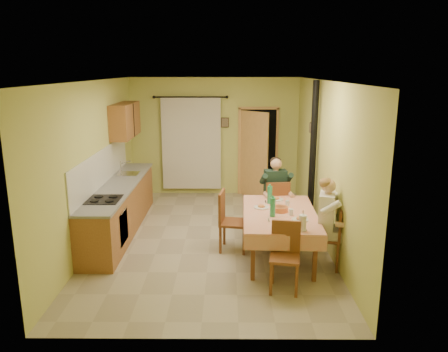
{
  "coord_description": "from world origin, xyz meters",
  "views": [
    {
      "loc": [
        0.3,
        -7.38,
        3.0
      ],
      "look_at": [
        0.25,
        0.1,
        1.15
      ],
      "focal_mm": 35.0,
      "sensor_mm": 36.0,
      "label": 1
    }
  ],
  "objects_px": {
    "chair_right": "(327,249)",
    "dining_table": "(279,235)",
    "man_far": "(276,186)",
    "chair_near": "(284,270)",
    "man_right": "(329,213)",
    "chair_left": "(233,233)",
    "stove_flue": "(312,176)",
    "chair_far": "(275,217)"
  },
  "relations": [
    {
      "from": "man_far",
      "to": "stove_flue",
      "type": "xyz_separation_m",
      "value": [
        0.7,
        0.19,
        0.15
      ]
    },
    {
      "from": "chair_near",
      "to": "dining_table",
      "type": "bearing_deg",
      "value": -83.17
    },
    {
      "from": "dining_table",
      "to": "chair_near",
      "type": "xyz_separation_m",
      "value": [
        -0.05,
        -1.11,
        -0.09
      ]
    },
    {
      "from": "man_right",
      "to": "chair_near",
      "type": "bearing_deg",
      "value": 149.94
    },
    {
      "from": "chair_far",
      "to": "chair_right",
      "type": "height_order",
      "value": "chair_far"
    },
    {
      "from": "chair_left",
      "to": "man_far",
      "type": "bearing_deg",
      "value": 146.37
    },
    {
      "from": "chair_near",
      "to": "chair_right",
      "type": "height_order",
      "value": "chair_right"
    },
    {
      "from": "chair_far",
      "to": "stove_flue",
      "type": "relative_size",
      "value": 0.36
    },
    {
      "from": "chair_right",
      "to": "stove_flue",
      "type": "xyz_separation_m",
      "value": [
        0.05,
        1.72,
        0.73
      ]
    },
    {
      "from": "man_right",
      "to": "chair_left",
      "type": "bearing_deg",
      "value": 80.67
    },
    {
      "from": "chair_far",
      "to": "man_right",
      "type": "relative_size",
      "value": 0.72
    },
    {
      "from": "chair_far",
      "to": "man_far",
      "type": "bearing_deg",
      "value": 90.0
    },
    {
      "from": "chair_far",
      "to": "man_right",
      "type": "height_order",
      "value": "man_right"
    },
    {
      "from": "dining_table",
      "to": "stove_flue",
      "type": "xyz_separation_m",
      "value": [
        0.75,
        1.34,
        0.65
      ]
    },
    {
      "from": "chair_far",
      "to": "man_right",
      "type": "bearing_deg",
      "value": -74.63
    },
    {
      "from": "man_far",
      "to": "chair_left",
      "type": "bearing_deg",
      "value": -140.37
    },
    {
      "from": "dining_table",
      "to": "chair_far",
      "type": "bearing_deg",
      "value": 89.22
    },
    {
      "from": "chair_near",
      "to": "chair_left",
      "type": "height_order",
      "value": "chair_left"
    },
    {
      "from": "chair_left",
      "to": "chair_right",
      "type": "bearing_deg",
      "value": 74.78
    },
    {
      "from": "dining_table",
      "to": "chair_left",
      "type": "height_order",
      "value": "chair_left"
    },
    {
      "from": "dining_table",
      "to": "man_far",
      "type": "distance_m",
      "value": 1.25
    },
    {
      "from": "chair_far",
      "to": "man_right",
      "type": "distance_m",
      "value": 1.73
    },
    {
      "from": "chair_left",
      "to": "man_far",
      "type": "relative_size",
      "value": 0.73
    },
    {
      "from": "man_far",
      "to": "man_right",
      "type": "bearing_deg",
      "value": -74.77
    },
    {
      "from": "chair_right",
      "to": "dining_table",
      "type": "bearing_deg",
      "value": 77.0
    },
    {
      "from": "dining_table",
      "to": "chair_far",
      "type": "height_order",
      "value": "chair_far"
    },
    {
      "from": "dining_table",
      "to": "man_right",
      "type": "height_order",
      "value": "man_right"
    },
    {
      "from": "dining_table",
      "to": "chair_left",
      "type": "bearing_deg",
      "value": 161.23
    },
    {
      "from": "chair_far",
      "to": "chair_left",
      "type": "distance_m",
      "value": 1.17
    },
    {
      "from": "dining_table",
      "to": "stove_flue",
      "type": "relative_size",
      "value": 0.71
    },
    {
      "from": "chair_far",
      "to": "stove_flue",
      "type": "distance_m",
      "value": 1.03
    },
    {
      "from": "chair_near",
      "to": "stove_flue",
      "type": "xyz_separation_m",
      "value": [
        0.8,
        2.45,
        0.73
      ]
    },
    {
      "from": "man_right",
      "to": "stove_flue",
      "type": "height_order",
      "value": "stove_flue"
    },
    {
      "from": "chair_near",
      "to": "chair_right",
      "type": "relative_size",
      "value": 0.99
    },
    {
      "from": "chair_near",
      "to": "chair_left",
      "type": "bearing_deg",
      "value": -53.87
    },
    {
      "from": "chair_near",
      "to": "man_far",
      "type": "relative_size",
      "value": 0.69
    },
    {
      "from": "dining_table",
      "to": "chair_near",
      "type": "relative_size",
      "value": 2.07
    },
    {
      "from": "dining_table",
      "to": "chair_right",
      "type": "relative_size",
      "value": 2.06
    },
    {
      "from": "man_right",
      "to": "stove_flue",
      "type": "distance_m",
      "value": 1.72
    },
    {
      "from": "man_right",
      "to": "man_far",
      "type": "bearing_deg",
      "value": 37.93
    },
    {
      "from": "chair_left",
      "to": "man_right",
      "type": "height_order",
      "value": "man_right"
    },
    {
      "from": "stove_flue",
      "to": "chair_near",
      "type": "bearing_deg",
      "value": -108.14
    }
  ]
}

